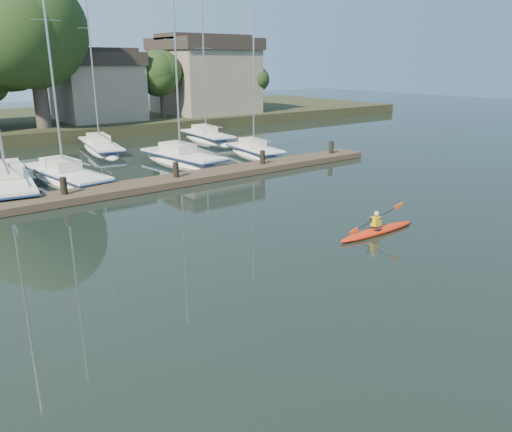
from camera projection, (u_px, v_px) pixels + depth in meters
ground at (316, 285)px, 14.98m from camera, size 160.00×160.00×0.00m
kayak at (377, 230)px, 19.41m from camera, size 4.08×0.90×1.30m
dock at (124, 188)px, 25.50m from camera, size 34.00×2.00×1.80m
sailboat_1 at (9, 194)px, 26.03m from camera, size 3.66×9.69×15.46m
sailboat_2 at (67, 184)px, 28.08m from camera, size 3.23×8.99×14.55m
sailboat_3 at (183, 166)px, 33.04m from camera, size 3.18×8.51×13.40m
sailboat_4 at (255, 157)px, 35.76m from camera, size 2.77×6.68×11.03m
sailboat_6 at (101, 152)px, 37.63m from camera, size 3.43×9.51×14.81m
sailboat_7 at (207, 142)px, 42.35m from camera, size 2.79×8.12×12.85m
shore at (20, 98)px, 45.42m from camera, size 90.00×25.25×12.75m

